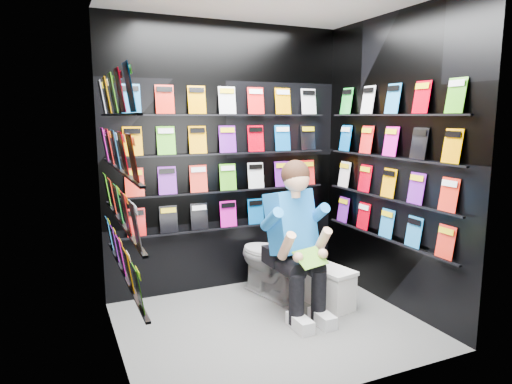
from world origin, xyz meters
name	(u,v)px	position (x,y,z in m)	size (l,w,h in m)	color
floor	(271,325)	(0.00, 0.00, 0.00)	(2.40, 2.40, 0.00)	slate
wall_back	(227,159)	(0.00, 1.00, 1.30)	(2.40, 0.04, 2.60)	black
wall_front	(347,187)	(0.00, -1.00, 1.30)	(2.40, 0.04, 2.60)	black
wall_left	(112,178)	(-1.20, 0.00, 1.30)	(0.04, 2.00, 2.60)	black
wall_right	(393,163)	(1.20, 0.00, 1.30)	(0.04, 2.00, 2.60)	black
comics_back	(228,158)	(0.00, 0.97, 1.31)	(2.10, 0.06, 1.37)	red
comics_left	(117,177)	(-1.17, 0.00, 1.31)	(0.06, 1.70, 1.37)	red
comics_right	(390,162)	(1.17, 0.00, 1.31)	(0.06, 1.70, 1.37)	red
toilet	(271,258)	(0.29, 0.59, 0.37)	(0.42, 0.75, 0.73)	white
longbox	(330,289)	(0.66, 0.13, 0.16)	(0.24, 0.44, 0.33)	white
longbox_lid	(330,270)	(0.66, 0.13, 0.34)	(0.26, 0.46, 0.03)	white
reader	(290,223)	(0.29, 0.21, 0.79)	(0.55, 0.80, 1.48)	blue
held_comic	(311,258)	(0.29, -0.14, 0.58)	(0.28, 0.01, 0.19)	#199548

